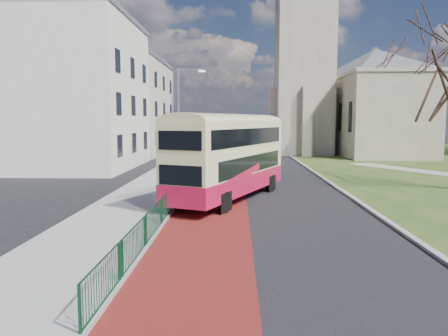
{
  "coord_description": "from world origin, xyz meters",
  "views": [
    {
      "loc": [
        -0.0,
        -15.77,
        4.14
      ],
      "look_at": [
        -0.59,
        3.8,
        2.0
      ],
      "focal_mm": 35.0,
      "sensor_mm": 36.0,
      "label": 1
    }
  ],
  "objects": [
    {
      "name": "bus_lane",
      "position": [
        -1.2,
        20.0,
        0.01
      ],
      "size": [
        3.4,
        120.0,
        0.01
      ],
      "primitive_type": "cube",
      "color": "#591414",
      "rests_on": "ground"
    },
    {
      "name": "gothic_church",
      "position": [
        12.56,
        38.0,
        13.13
      ],
      "size": [
        16.38,
        18.0,
        40.0
      ],
      "color": "gray",
      "rests_on": "ground"
    },
    {
      "name": "kerb_west",
      "position": [
        -3.0,
        20.0,
        0.07
      ],
      "size": [
        0.25,
        120.0,
        0.13
      ],
      "primitive_type": "cube",
      "color": "#999993",
      "rests_on": "ground"
    },
    {
      "name": "streetlamp",
      "position": [
        -4.35,
        18.0,
        4.59
      ],
      "size": [
        2.13,
        0.18,
        8.0
      ],
      "color": "gray",
      "rests_on": "pavement_west"
    },
    {
      "name": "road_carriageway",
      "position": [
        1.5,
        20.0,
        0.01
      ],
      "size": [
        9.0,
        120.0,
        0.01
      ],
      "primitive_type": "cube",
      "color": "black",
      "rests_on": "ground"
    },
    {
      "name": "ground",
      "position": [
        0.0,
        0.0,
        0.0
      ],
      "size": [
        160.0,
        160.0,
        0.0
      ],
      "primitive_type": "plane",
      "color": "black",
      "rests_on": "ground"
    },
    {
      "name": "pedestrian_railing",
      "position": [
        -2.95,
        4.0,
        0.55
      ],
      "size": [
        0.07,
        24.0,
        1.12
      ],
      "color": "#0E3E22",
      "rests_on": "ground"
    },
    {
      "name": "bus",
      "position": [
        -0.36,
        6.75,
        2.44
      ],
      "size": [
        6.15,
        10.36,
        4.28
      ],
      "rotation": [
        0.0,
        0.0,
        -0.4
      ],
      "color": "#B01034",
      "rests_on": "ground"
    },
    {
      "name": "kerb_east",
      "position": [
        6.1,
        22.0,
        0.07
      ],
      "size": [
        0.25,
        80.0,
        0.13
      ],
      "primitive_type": "cube",
      "color": "#999993",
      "rests_on": "ground"
    },
    {
      "name": "street_block_far",
      "position": [
        -14.0,
        38.0,
        5.76
      ],
      "size": [
        10.3,
        16.3,
        11.5
      ],
      "color": "beige",
      "rests_on": "ground"
    },
    {
      "name": "pavement_west",
      "position": [
        -5.0,
        20.0,
        0.06
      ],
      "size": [
        4.0,
        120.0,
        0.12
      ],
      "primitive_type": "cube",
      "color": "gray",
      "rests_on": "ground"
    },
    {
      "name": "street_block_near",
      "position": [
        -14.0,
        22.0,
        6.51
      ],
      "size": [
        10.3,
        14.3,
        13.0
      ],
      "color": "beige",
      "rests_on": "ground"
    }
  ]
}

